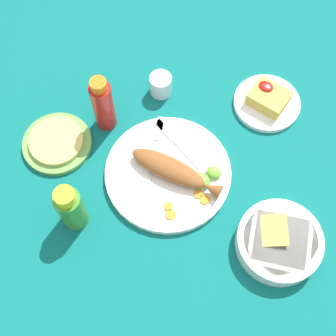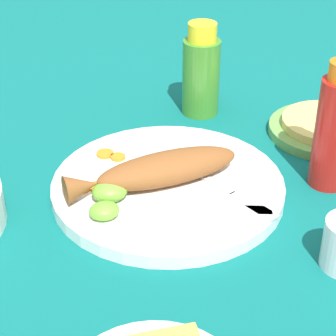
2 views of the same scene
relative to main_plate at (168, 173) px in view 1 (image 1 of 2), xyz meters
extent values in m
plane|color=#0C605B|center=(0.00, 0.00, -0.01)|extent=(4.00, 4.00, 0.00)
cylinder|color=white|center=(0.00, 0.00, 0.00)|extent=(0.30, 0.30, 0.02)
ellipsoid|color=brown|center=(0.00, 0.00, 0.03)|extent=(0.20, 0.08, 0.04)
cone|color=brown|center=(-0.11, -0.02, 0.03)|extent=(0.05, 0.04, 0.04)
cube|color=silver|center=(0.05, 0.00, 0.01)|extent=(0.06, 0.11, 0.00)
cube|color=silver|center=(0.09, -0.08, 0.01)|extent=(0.05, 0.07, 0.00)
cube|color=silver|center=(-0.02, -0.06, 0.01)|extent=(0.11, 0.04, 0.00)
cube|color=silver|center=(0.07, -0.09, 0.01)|extent=(0.07, 0.04, 0.00)
cylinder|color=orange|center=(-0.07, 0.09, 0.01)|extent=(0.02, 0.02, 0.00)
cylinder|color=orange|center=(-0.05, 0.07, 0.01)|extent=(0.02, 0.02, 0.00)
cylinder|color=orange|center=(-0.11, 0.01, 0.01)|extent=(0.02, 0.02, 0.00)
cylinder|color=orange|center=(-0.09, 0.01, 0.01)|extent=(0.02, 0.02, 0.00)
ellipsoid|color=#6BB233|center=(-0.08, -0.02, 0.02)|extent=(0.04, 0.04, 0.02)
ellipsoid|color=#6BB233|center=(-0.09, -0.06, 0.02)|extent=(0.04, 0.03, 0.02)
cylinder|color=#B21914|center=(0.21, -0.03, 0.07)|extent=(0.05, 0.05, 0.15)
cylinder|color=orange|center=(0.21, -0.03, 0.15)|extent=(0.04, 0.04, 0.02)
cylinder|color=#3D8428|center=(0.11, 0.21, 0.05)|extent=(0.06, 0.06, 0.12)
cylinder|color=yellow|center=(0.11, 0.21, 0.13)|extent=(0.04, 0.04, 0.03)
cylinder|color=silver|center=(0.16, -0.19, 0.02)|extent=(0.06, 0.06, 0.06)
cylinder|color=white|center=(0.16, -0.19, 0.00)|extent=(0.05, 0.05, 0.03)
cylinder|color=white|center=(-0.09, -0.31, 0.00)|extent=(0.17, 0.17, 0.01)
cube|color=gold|center=(-0.09, -0.31, 0.02)|extent=(0.09, 0.08, 0.04)
ellipsoid|color=#AD140F|center=(-0.07, -0.32, 0.04)|extent=(0.04, 0.03, 0.01)
cylinder|color=white|center=(-0.30, 0.00, 0.01)|extent=(0.19, 0.19, 0.04)
cylinder|color=olive|center=(-0.30, 0.00, 0.03)|extent=(0.16, 0.16, 0.02)
cube|color=gold|center=(-0.27, 0.00, 0.04)|extent=(0.11, 0.11, 0.02)
cylinder|color=#6B9E4C|center=(0.27, 0.09, 0.00)|extent=(0.17, 0.17, 0.01)
cylinder|color=#E0C666|center=(0.27, 0.09, 0.01)|extent=(0.13, 0.13, 0.01)
camera|label=1|loc=(-0.27, 0.38, 1.02)|focal=50.00mm
camera|label=2|loc=(-0.16, -0.64, 0.44)|focal=65.00mm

